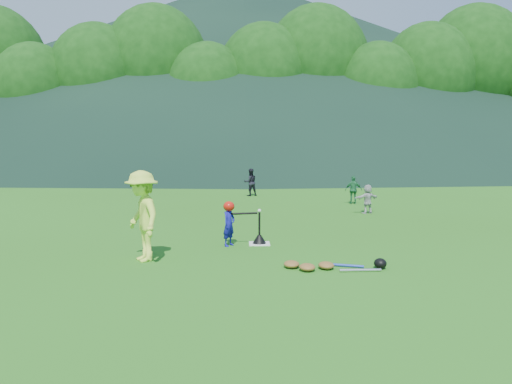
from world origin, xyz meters
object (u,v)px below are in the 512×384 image
fielder_b (250,182)px  equipment_pile (326,265)px  batter_child (229,224)px  fielder_c (354,190)px  home_plate (259,244)px  fielder_d (368,199)px  batting_tee (259,238)px  adult_coach (142,216)px

fielder_b → equipment_pile: 12.31m
batter_child → fielder_c: bearing=2.9°
home_plate → batter_child: bearing=-165.9°
batter_child → fielder_b: size_ratio=0.82×
home_plate → fielder_c: bearing=62.8°
fielder_c → fielder_d: size_ratio=1.12×
equipment_pile → batter_child: bearing=130.7°
fielder_d → equipment_pile: 7.33m
batter_child → batting_tee: bearing=-42.4°
fielder_c → batter_child: bearing=65.6°
fielder_c → batting_tee: bearing=69.0°
home_plate → batting_tee: batting_tee is taller
fielder_c → fielder_d: (-0.12, -2.48, -0.05)m
fielder_c → home_plate: bearing=69.0°
fielder_d → batting_tee: size_ratio=1.34×
home_plate → fielder_d: fielder_d is taller
home_plate → fielder_b: bearing=90.1°
fielder_b → batting_tee: bearing=73.9°
home_plate → adult_coach: adult_coach is taller
batter_child → batting_tee: 0.76m
home_plate → fielder_d: 5.91m
batting_tee → fielder_c: bearing=62.8°
batter_child → equipment_pile: size_ratio=0.52×
batter_child → fielder_c: 8.52m
fielder_b → equipment_pile: (1.10, -12.25, -0.50)m
batter_child → adult_coach: bearing=163.4°
fielder_d → equipment_pile: size_ratio=0.51×
home_plate → equipment_pile: 2.46m
fielder_c → batting_tee: size_ratio=1.50×
fielder_d → batting_tee: 5.90m
home_plate → batting_tee: size_ratio=0.66×
batter_child → fielder_d: batter_child is taller
home_plate → fielder_b: fielder_b is taller
home_plate → batting_tee: bearing=0.0°
batter_child → equipment_pile: batter_child is taller
fielder_d → equipment_pile: (-2.47, -6.89, -0.39)m
batter_child → adult_coach: 2.09m
adult_coach → fielder_c: 10.49m
fielder_b → fielder_c: 4.68m
fielder_d → batter_child: bearing=26.4°
home_plate → equipment_pile: size_ratio=0.25×
batter_child → fielder_d: bearing=-7.5°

